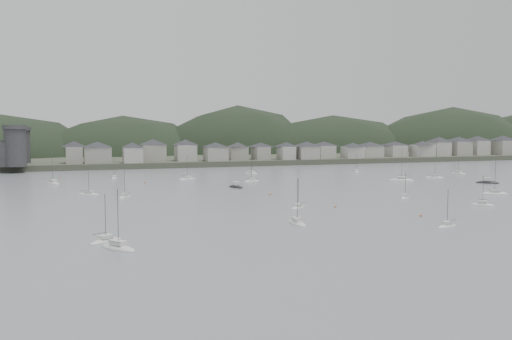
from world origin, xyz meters
name	(u,v)px	position (x,y,z in m)	size (l,w,h in m)	color
ground	(349,216)	(0.00, 0.00, 0.00)	(900.00, 900.00, 0.00)	slate
far_shore_land	(165,154)	(0.00, 295.00, 1.50)	(900.00, 250.00, 3.00)	#383D2D
forested_ridge	(178,173)	(4.83, 269.40, -11.28)	(851.55, 103.94, 102.57)	black
waterfront_town	(280,149)	(50.59, 183.34, 8.66)	(451.48, 28.46, 12.92)	#9B978E
sailboat_lead	(495,194)	(67.20, 25.44, 0.17)	(9.36, 6.22, 12.25)	silver
moored_fleet	(221,191)	(-17.09, 61.79, 0.18)	(245.15, 154.79, 14.08)	silver
motor_launch_near	(487,183)	(89.77, 55.10, 0.28)	(8.63, 8.18, 4.08)	black
motor_launch_far	(236,187)	(-8.93, 71.63, 0.29)	(5.26, 8.73, 3.96)	black
mooring_buoys	(277,191)	(1.38, 55.55, 0.15)	(173.00, 135.52, 0.70)	#C06040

